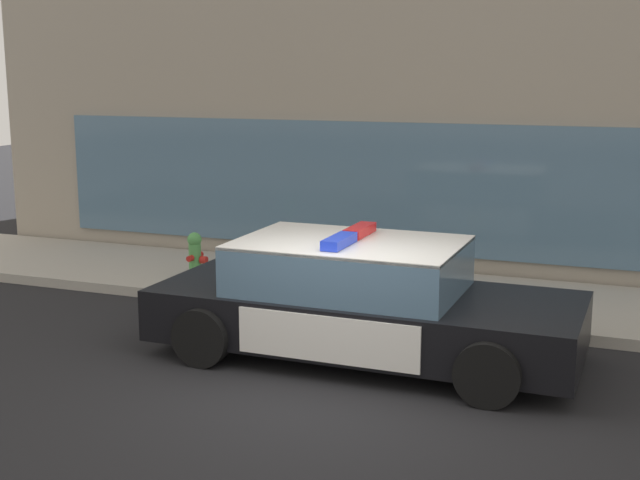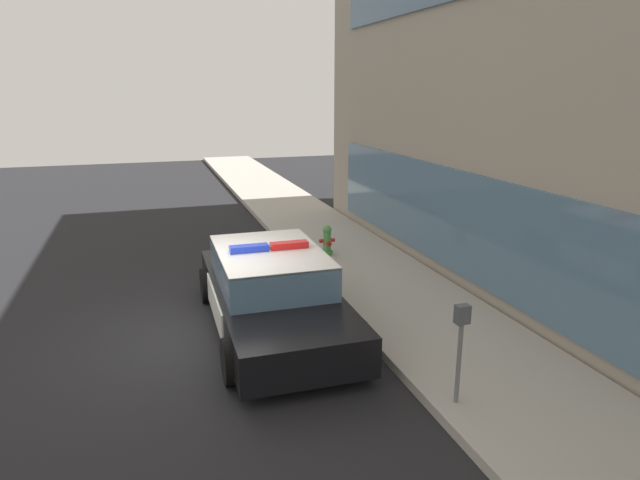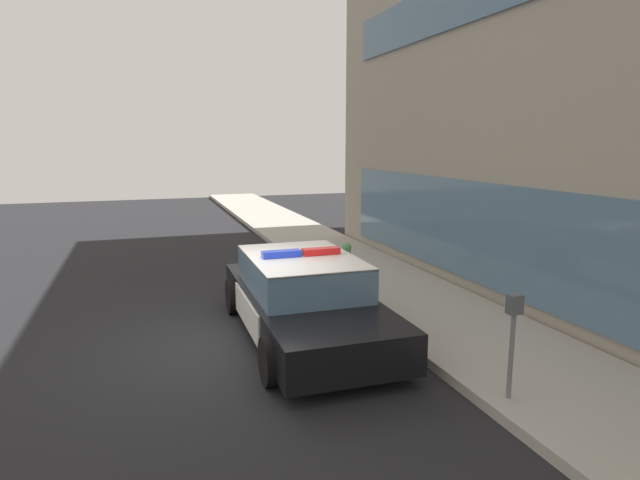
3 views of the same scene
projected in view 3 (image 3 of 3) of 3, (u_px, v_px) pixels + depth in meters
ground at (237, 344)px, 8.71m from camera, size 48.00×48.00×0.00m
sidewalk at (441, 316)px, 9.92m from camera, size 48.00×2.67×0.15m
police_cruiser at (304, 297)px, 9.01m from camera, size 4.93×2.21×1.49m
fire_hydrant at (347, 258)px, 12.87m from camera, size 0.34×0.39×0.73m
parking_meter at (513, 327)px, 6.41m from camera, size 0.12×0.18×1.34m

